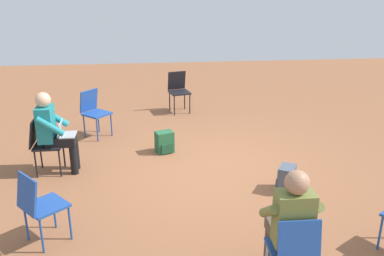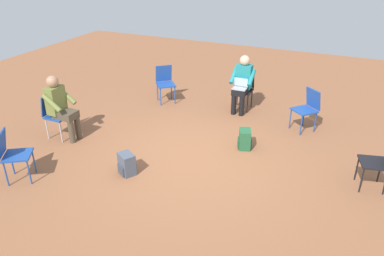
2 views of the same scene
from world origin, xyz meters
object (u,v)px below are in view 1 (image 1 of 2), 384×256
backpack_near_laptop_user (165,143)px  chair_southeast (94,110)px  chair_northeast (39,203)px  chair_south (178,89)px  chair_north (294,249)px  chair_east (43,142)px  person_with_laptop (53,129)px  person_in_olive (290,220)px  backpack_by_empty_chair (286,180)px

backpack_near_laptop_user → chair_southeast: bearing=-35.9°
chair_northeast → chair_south: same height
backpack_near_laptop_user → chair_north: bearing=106.5°
chair_east → person_with_laptop: size_ratio=0.69×
chair_north → chair_east: same height
chair_south → person_in_olive: (-0.64, 5.48, 0.20)m
chair_northeast → backpack_by_empty_chair: (-3.05, -0.89, -0.34)m
chair_northeast → backpack_by_empty_chair: 3.19m
person_with_laptop → chair_south: bearing=143.3°
chair_north → chair_east: (2.82, -2.87, 0.00)m
chair_northeast → chair_southeast: size_ratio=1.00×
chair_north → person_with_laptop: size_ratio=0.69×
backpack_by_empty_chair → person_with_laptop: bearing=-15.8°
person_in_olive → chair_south: bearing=97.3°
chair_east → backpack_near_laptop_user: bearing=107.4°
chair_southeast → backpack_near_laptop_user: 1.55m
chair_north → chair_southeast: 4.89m
chair_northeast → chair_north: bearing=25.8°
chair_north → chair_northeast: (2.47, -1.07, 0.00)m
chair_north → chair_northeast: size_ratio=1.00×
chair_south → backpack_by_empty_chair: chair_south is taller
person_in_olive → backpack_near_laptop_user: size_ratio=3.44×
chair_northeast → chair_southeast: (-0.22, -3.28, 0.00)m
chair_north → backpack_near_laptop_user: bearing=107.2°
person_in_olive → chair_north: bearing=-90.0°
chair_east → person_in_olive: size_ratio=0.69×
chair_north → chair_northeast: same height
chair_northeast → chair_south: 4.93m
chair_southeast → person_with_laptop: person_with_laptop is taller
chair_north → chair_southeast: same height
person_with_laptop → backpack_near_laptop_user: bearing=109.1°
chair_northeast → chair_east: bearing=150.3°
chair_southeast → person_with_laptop: (0.40, 1.47, 0.20)m
chair_southeast → chair_south: size_ratio=1.00×
backpack_by_empty_chair → chair_north: bearing=73.5°
chair_north → chair_south: size_ratio=1.00×
chair_southeast → chair_south: 2.07m
chair_north → person_in_olive: (-0.00, -0.17, 0.20)m
chair_north → chair_south: same height
person_in_olive → chair_southeast: bearing=119.0°
chair_north → chair_east: 4.03m
chair_north → backpack_near_laptop_user: chair_north is taller
chair_east → backpack_by_empty_chair: 3.54m
chair_northeast → person_in_olive: bearing=29.2°
backpack_by_empty_chair → chair_northeast: bearing=16.3°
chair_southeast → backpack_near_laptop_user: size_ratio=2.36×
person_in_olive → chair_northeast: bearing=160.7°
person_with_laptop → backpack_by_empty_chair: 3.40m
chair_northeast → chair_south: size_ratio=1.00×
chair_northeast → chair_east: same height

